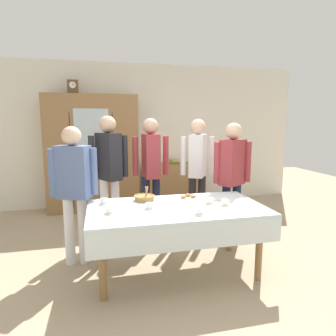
{
  "coord_description": "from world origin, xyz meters",
  "views": [
    {
      "loc": [
        -0.76,
        -3.1,
        1.62
      ],
      "look_at": [
        0.0,
        0.2,
        1.08
      ],
      "focal_mm": 31.33,
      "sensor_mm": 36.0,
      "label": 1
    }
  ],
  "objects_px": {
    "bread_basket": "(144,197)",
    "tea_cup_near_right": "(104,202)",
    "tea_cup_mid_right": "(225,203)",
    "person_beside_shelf": "(74,183)",
    "tea_cup_far_left": "(210,201)",
    "tea_cup_far_right": "(150,206)",
    "person_by_cabinet": "(151,164)",
    "person_behind_table_left": "(197,164)",
    "wall_cabinet": "(93,154)",
    "pastry_plate": "(188,198)",
    "bookshelf_low": "(174,184)",
    "book_stack": "(174,162)",
    "spoon_front_edge": "(130,208)",
    "dining_table": "(177,216)",
    "spoon_near_left": "(106,220)",
    "person_near_right_end": "(232,171)",
    "spoon_mid_left": "(223,200)",
    "tea_cup_center": "(200,212)",
    "mantel_clock": "(73,87)",
    "tea_cup_mid_left": "(110,211)",
    "person_behind_table_right": "(109,165)"
  },
  "relations": [
    {
      "from": "bookshelf_low",
      "to": "person_behind_table_right",
      "type": "bearing_deg",
      "value": -130.61
    },
    {
      "from": "tea_cup_center",
      "to": "person_behind_table_left",
      "type": "relative_size",
      "value": 0.08
    },
    {
      "from": "bookshelf_low",
      "to": "person_beside_shelf",
      "type": "bearing_deg",
      "value": -128.08
    },
    {
      "from": "mantel_clock",
      "to": "person_behind_table_right",
      "type": "height_order",
      "value": "mantel_clock"
    },
    {
      "from": "tea_cup_far_left",
      "to": "spoon_mid_left",
      "type": "xyz_separation_m",
      "value": [
        0.18,
        0.07,
        -0.02
      ]
    },
    {
      "from": "tea_cup_near_right",
      "to": "bread_basket",
      "type": "bearing_deg",
      "value": 6.3
    },
    {
      "from": "tea_cup_center",
      "to": "mantel_clock",
      "type": "bearing_deg",
      "value": 114.98
    },
    {
      "from": "person_near_right_end",
      "to": "bookshelf_low",
      "type": "bearing_deg",
      "value": 98.23
    },
    {
      "from": "bookshelf_low",
      "to": "person_behind_table_left",
      "type": "height_order",
      "value": "person_behind_table_left"
    },
    {
      "from": "spoon_front_edge",
      "to": "wall_cabinet",
      "type": "bearing_deg",
      "value": 99.33
    },
    {
      "from": "tea_cup_center",
      "to": "person_near_right_end",
      "type": "height_order",
      "value": "person_near_right_end"
    },
    {
      "from": "tea_cup_mid_right",
      "to": "person_beside_shelf",
      "type": "xyz_separation_m",
      "value": [
        -1.58,
        0.51,
        0.19
      ]
    },
    {
      "from": "tea_cup_center",
      "to": "person_by_cabinet",
      "type": "bearing_deg",
      "value": 98.05
    },
    {
      "from": "bread_basket",
      "to": "spoon_mid_left",
      "type": "bearing_deg",
      "value": -13.87
    },
    {
      "from": "wall_cabinet",
      "to": "person_beside_shelf",
      "type": "relative_size",
      "value": 1.33
    },
    {
      "from": "tea_cup_center",
      "to": "tea_cup_far_left",
      "type": "relative_size",
      "value": 1.0
    },
    {
      "from": "person_near_right_end",
      "to": "person_behind_table_right",
      "type": "height_order",
      "value": "person_behind_table_right"
    },
    {
      "from": "spoon_mid_left",
      "to": "wall_cabinet",
      "type": "bearing_deg",
      "value": 120.91
    },
    {
      "from": "bookshelf_low",
      "to": "person_beside_shelf",
      "type": "distance_m",
      "value": 2.81
    },
    {
      "from": "tea_cup_mid_right",
      "to": "person_behind_table_left",
      "type": "height_order",
      "value": "person_behind_table_left"
    },
    {
      "from": "tea_cup_near_right",
      "to": "spoon_front_edge",
      "type": "relative_size",
      "value": 1.09
    },
    {
      "from": "tea_cup_mid_right",
      "to": "spoon_mid_left",
      "type": "bearing_deg",
      "value": 74.26
    },
    {
      "from": "wall_cabinet",
      "to": "pastry_plate",
      "type": "bearing_deg",
      "value": -64.09
    },
    {
      "from": "tea_cup_mid_left",
      "to": "person_by_cabinet",
      "type": "relative_size",
      "value": 0.08
    },
    {
      "from": "person_behind_table_right",
      "to": "book_stack",
      "type": "bearing_deg",
      "value": 49.39
    },
    {
      "from": "dining_table",
      "to": "book_stack",
      "type": "distance_m",
      "value": 2.72
    },
    {
      "from": "bread_basket",
      "to": "person_near_right_end",
      "type": "distance_m",
      "value": 1.27
    },
    {
      "from": "spoon_near_left",
      "to": "bread_basket",
      "type": "bearing_deg",
      "value": 53.34
    },
    {
      "from": "book_stack",
      "to": "tea_cup_far_left",
      "type": "distance_m",
      "value": 2.59
    },
    {
      "from": "dining_table",
      "to": "pastry_plate",
      "type": "height_order",
      "value": "pastry_plate"
    },
    {
      "from": "tea_cup_near_right",
      "to": "person_near_right_end",
      "type": "bearing_deg",
      "value": 11.79
    },
    {
      "from": "spoon_near_left",
      "to": "person_near_right_end",
      "type": "xyz_separation_m",
      "value": [
        1.65,
        0.88,
        0.24
      ]
    },
    {
      "from": "pastry_plate",
      "to": "person_beside_shelf",
      "type": "distance_m",
      "value": 1.3
    },
    {
      "from": "book_stack",
      "to": "tea_cup_far_left",
      "type": "relative_size",
      "value": 1.73
    },
    {
      "from": "tea_cup_mid_right",
      "to": "person_beside_shelf",
      "type": "relative_size",
      "value": 0.08
    },
    {
      "from": "dining_table",
      "to": "tea_cup_center",
      "type": "bearing_deg",
      "value": -62.31
    },
    {
      "from": "person_by_cabinet",
      "to": "person_behind_table_left",
      "type": "relative_size",
      "value": 1.01
    },
    {
      "from": "spoon_mid_left",
      "to": "mantel_clock",
      "type": "bearing_deg",
      "value": 125.64
    },
    {
      "from": "tea_cup_far_left",
      "to": "spoon_front_edge",
      "type": "relative_size",
      "value": 1.09
    },
    {
      "from": "tea_cup_near_right",
      "to": "tea_cup_far_right",
      "type": "distance_m",
      "value": 0.53
    },
    {
      "from": "person_by_cabinet",
      "to": "book_stack",
      "type": "bearing_deg",
      "value": 63.55
    },
    {
      "from": "tea_cup_far_left",
      "to": "tea_cup_far_right",
      "type": "relative_size",
      "value": 1.0
    },
    {
      "from": "wall_cabinet",
      "to": "tea_cup_mid_left",
      "type": "xyz_separation_m",
      "value": [
        0.2,
        -2.64,
        -0.29
      ]
    },
    {
      "from": "book_stack",
      "to": "person_by_cabinet",
      "type": "distance_m",
      "value": 1.58
    },
    {
      "from": "pastry_plate",
      "to": "tea_cup_near_right",
      "type": "bearing_deg",
      "value": -179.73
    },
    {
      "from": "pastry_plate",
      "to": "spoon_mid_left",
      "type": "xyz_separation_m",
      "value": [
        0.36,
        -0.17,
        -0.01
      ]
    },
    {
      "from": "book_stack",
      "to": "spoon_front_edge",
      "type": "bearing_deg",
      "value": -113.46
    },
    {
      "from": "bread_basket",
      "to": "tea_cup_near_right",
      "type": "bearing_deg",
      "value": -173.7
    },
    {
      "from": "dining_table",
      "to": "wall_cabinet",
      "type": "height_order",
      "value": "wall_cabinet"
    },
    {
      "from": "mantel_clock",
      "to": "spoon_mid_left",
      "type": "bearing_deg",
      "value": -54.36
    }
  ]
}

